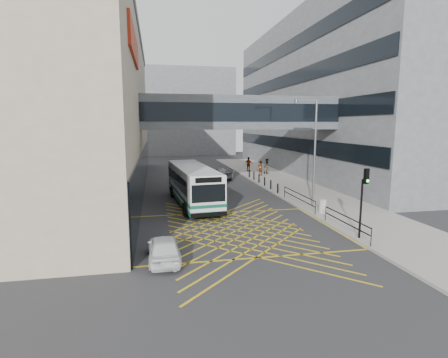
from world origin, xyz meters
TOP-DOWN VIEW (x-y plane):
  - ground at (0.00, 0.00)m, footprint 120.00×120.00m
  - building_whsmith at (-17.98, 16.00)m, footprint 24.17×42.00m
  - building_right at (23.98, 24.00)m, footprint 24.09×44.00m
  - building_far at (-2.00, 60.00)m, footprint 28.00×16.00m
  - skybridge at (3.00, 12.00)m, footprint 20.00×4.10m
  - pavement at (9.00, 15.00)m, footprint 6.00×54.00m
  - box_junction at (0.00, 0.00)m, footprint 12.00×9.00m
  - bus at (-1.87, 7.84)m, footprint 3.50×11.24m
  - car_white at (-4.50, -3.97)m, footprint 1.76×4.07m
  - car_dark at (-1.15, 15.65)m, footprint 3.31×4.71m
  - car_silver at (2.66, 20.48)m, footprint 3.13×4.78m
  - traffic_light at (6.39, -3.23)m, footprint 0.32×0.47m
  - street_lamp at (7.02, 4.65)m, footprint 1.84×0.29m
  - litter_bin at (6.97, 2.54)m, footprint 0.56×0.56m
  - kerb_railings at (6.15, 1.78)m, footprint 0.05×12.54m
  - bollards at (6.25, 15.00)m, footprint 0.14×10.14m
  - pedestrian_a at (7.87, 20.83)m, footprint 0.87×0.78m
  - pedestrian_b at (9.22, 22.22)m, footprint 1.09×0.94m
  - pedestrian_c at (7.54, 25.10)m, footprint 1.22×1.17m

SIDE VIEW (x-z plane):
  - ground at x=0.00m, z-range 0.00..0.00m
  - box_junction at x=0.00m, z-range 0.00..0.01m
  - pavement at x=9.00m, z-range 0.00..0.16m
  - bollards at x=6.25m, z-range 0.16..1.06m
  - car_white at x=-4.50m, z-range 0.00..1.28m
  - litter_bin at x=6.97m, z-range 0.16..1.12m
  - car_silver at x=2.66m, z-range 0.00..1.37m
  - car_dark at x=-1.15m, z-range 0.00..1.38m
  - kerb_railings at x=6.15m, z-range 0.38..1.38m
  - pedestrian_a at x=7.87m, z-range 0.16..1.98m
  - pedestrian_c at x=7.54m, z-range 0.16..2.09m
  - pedestrian_b at x=9.22m, z-range 0.16..2.10m
  - bus at x=-1.87m, z-range 0.11..3.21m
  - traffic_light at x=6.39m, z-range 0.76..4.71m
  - street_lamp at x=7.02m, z-range 0.73..8.84m
  - skybridge at x=3.00m, z-range 6.00..9.00m
  - building_whsmith at x=-17.98m, z-range 0.00..16.00m
  - building_far at x=-2.00m, z-range 0.00..18.00m
  - building_right at x=23.98m, z-range 0.00..20.00m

